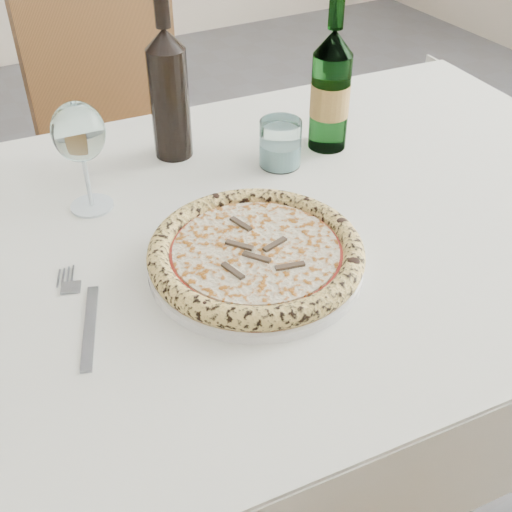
# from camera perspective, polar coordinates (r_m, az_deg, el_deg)

# --- Properties ---
(dining_table) EXTENTS (1.51, 0.96, 0.76)m
(dining_table) POSITION_cam_1_polar(r_m,az_deg,el_deg) (1.02, -2.69, -1.75)
(dining_table) COLOR brown
(dining_table) RESTS_ON floor
(chair_far) EXTENTS (0.43, 0.43, 0.93)m
(chair_far) POSITION_cam_1_polar(r_m,az_deg,el_deg) (1.71, -11.35, 9.93)
(chair_far) COLOR brown
(chair_far) RESTS_ON floor
(plate) EXTENTS (0.30, 0.30, 0.02)m
(plate) POSITION_cam_1_polar(r_m,az_deg,el_deg) (0.89, 0.00, -0.57)
(plate) COLOR white
(plate) RESTS_ON dining_table
(pizza) EXTENTS (0.30, 0.30, 0.03)m
(pizza) POSITION_cam_1_polar(r_m,az_deg,el_deg) (0.88, -0.00, 0.33)
(pizza) COLOR tan
(pizza) RESTS_ON plate
(fork) EXTENTS (0.07, 0.21, 0.00)m
(fork) POSITION_cam_1_polar(r_m,az_deg,el_deg) (0.85, -15.06, -5.01)
(fork) COLOR gray
(fork) RESTS_ON dining_table
(wine_glass) EXTENTS (0.08, 0.08, 0.18)m
(wine_glass) POSITION_cam_1_polar(r_m,az_deg,el_deg) (0.98, -15.47, 10.34)
(wine_glass) COLOR silver
(wine_glass) RESTS_ON dining_table
(tumbler) EXTENTS (0.07, 0.07, 0.08)m
(tumbler) POSITION_cam_1_polar(r_m,az_deg,el_deg) (1.11, 2.17, 9.72)
(tumbler) COLOR white
(tumbler) RESTS_ON dining_table
(beer_bottle) EXTENTS (0.07, 0.07, 0.27)m
(beer_bottle) POSITION_cam_1_polar(r_m,az_deg,el_deg) (1.15, 6.64, 14.41)
(beer_bottle) COLOR #417B46
(beer_bottle) RESTS_ON dining_table
(wine_bottle) EXTENTS (0.07, 0.07, 0.27)m
(wine_bottle) POSITION_cam_1_polar(r_m,az_deg,el_deg) (1.12, -7.73, 14.21)
(wine_bottle) COLOR black
(wine_bottle) RESTS_ON dining_table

